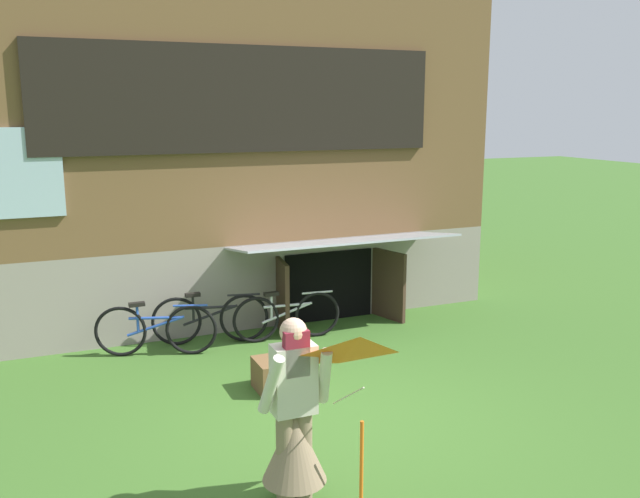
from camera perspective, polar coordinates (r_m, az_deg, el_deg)
ground_plane at (r=7.45m, az=1.20°, el=-13.37°), size 60.00×60.00×0.00m
log_house at (r=11.88m, az=-9.56°, el=8.32°), size 7.95×5.88×4.99m
person at (r=5.61m, az=-2.15°, el=-14.68°), size 0.61×0.52×1.57m
kite at (r=5.07m, az=3.30°, el=-11.08°), size 0.83×0.90×1.42m
bicycle_silver at (r=9.51m, az=-2.77°, el=-5.56°), size 1.52×0.20×0.69m
bicycle_black at (r=9.46m, az=-9.09°, el=-5.72°), size 1.54×0.40×0.72m
bicycle_blue at (r=9.15m, az=-13.48°, el=-6.51°), size 1.50×0.54×0.71m
wooden_crate at (r=7.95m, az=-3.39°, el=-10.31°), size 0.54×0.46×0.36m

